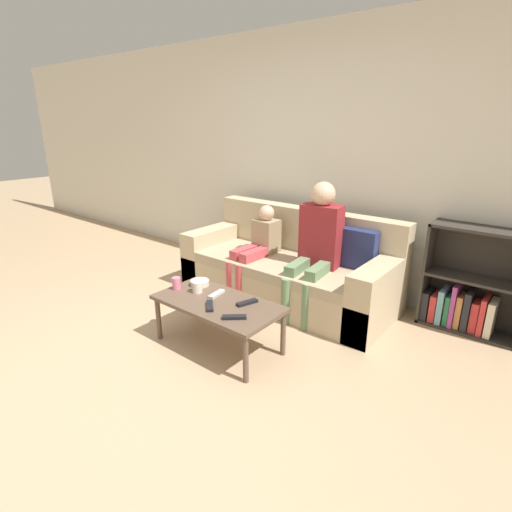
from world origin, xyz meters
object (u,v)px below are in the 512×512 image
at_px(cup_near, 176,283).
at_px(cup_far, 197,287).
at_px(tv_remote_2, 210,306).
at_px(tv_remote_3, 234,317).
at_px(person_child, 257,246).
at_px(tv_remote_0, 217,294).
at_px(coffee_table, 218,306).
at_px(couch, 289,270).
at_px(snack_bowl, 200,283).
at_px(bookshelf, 469,291).
at_px(person_adult, 318,240).
at_px(tv_remote_1, 247,303).

bearing_deg(cup_near, cup_far, 17.44).
distance_m(tv_remote_2, tv_remote_3, 0.26).
distance_m(person_child, tv_remote_0, 0.96).
bearing_deg(coffee_table, couch, 95.02).
height_order(coffee_table, cup_far, cup_far).
relative_size(cup_near, snack_bowl, 0.64).
height_order(person_child, cup_near, person_child).
relative_size(bookshelf, cup_near, 9.09).
distance_m(person_adult, tv_remote_0, 1.06).
relative_size(coffee_table, cup_near, 10.17).
xyz_separation_m(tv_remote_2, tv_remote_3, (0.26, -0.02, 0.00)).
relative_size(coffee_table, tv_remote_2, 6.43).
bearing_deg(person_adult, cup_far, -122.38).
bearing_deg(person_adult, tv_remote_2, -107.51).
distance_m(coffee_table, person_child, 1.06).
relative_size(bookshelf, tv_remote_0, 5.14).
bearing_deg(snack_bowl, coffee_table, -21.74).
distance_m(cup_far, tv_remote_2, 0.30).
height_order(tv_remote_2, snack_bowl, snack_bowl).
xyz_separation_m(bookshelf, tv_remote_1, (-1.23, -1.43, 0.06)).
distance_m(tv_remote_1, tv_remote_2, 0.28).
bearing_deg(snack_bowl, tv_remote_1, -2.73).
bearing_deg(cup_far, tv_remote_3, -15.66).
relative_size(couch, bookshelf, 2.35).
relative_size(person_child, snack_bowl, 5.85).
bearing_deg(cup_near, person_adult, 57.52).
bearing_deg(bookshelf, person_child, -162.85).
xyz_separation_m(couch, person_adult, (0.35, -0.08, 0.40)).
distance_m(coffee_table, cup_near, 0.44).
height_order(couch, cup_far, couch).
bearing_deg(cup_near, tv_remote_2, -8.94).
bearing_deg(snack_bowl, person_child, 93.97).
height_order(couch, tv_remote_0, couch).
height_order(person_child, tv_remote_1, person_child).
bearing_deg(person_adult, bookshelf, 16.79).
distance_m(couch, coffee_table, 1.12).
distance_m(person_child, cup_far, 0.97).
relative_size(tv_remote_2, tv_remote_3, 0.98).
bearing_deg(cup_far, coffee_table, -4.97).
xyz_separation_m(tv_remote_0, tv_remote_2, (0.11, -0.18, 0.00)).
distance_m(tv_remote_2, snack_bowl, 0.44).
bearing_deg(couch, snack_bowl, -103.73).
height_order(tv_remote_1, tv_remote_3, same).
bearing_deg(tv_remote_2, bookshelf, 2.68).
distance_m(cup_near, cup_far, 0.20).
height_order(couch, snack_bowl, couch).
bearing_deg(couch, tv_remote_0, -89.30).
xyz_separation_m(cup_near, tv_remote_2, (0.46, -0.07, -0.04)).
xyz_separation_m(coffee_table, person_adult, (0.25, 1.04, 0.34)).
height_order(tv_remote_0, tv_remote_1, same).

